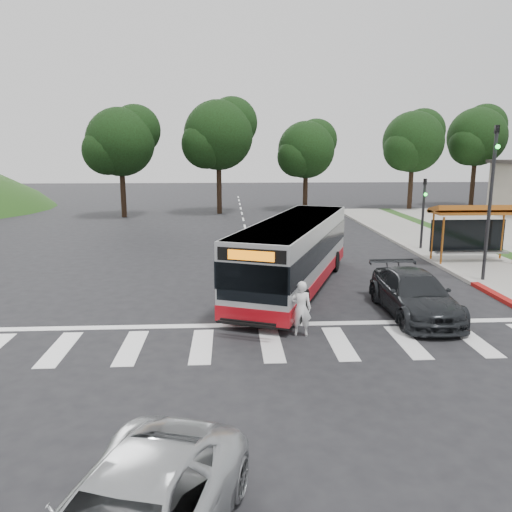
{
  "coord_description": "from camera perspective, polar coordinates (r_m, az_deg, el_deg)",
  "views": [
    {
      "loc": [
        -1.19,
        -18.51,
        5.49
      ],
      "look_at": [
        -0.17,
        -0.14,
        1.6
      ],
      "focal_mm": 35.0,
      "sensor_mm": 36.0,
      "label": 1
    }
  ],
  "objects": [
    {
      "name": "ground",
      "position": [
        19.34,
        0.49,
        -4.55
      ],
      "size": [
        140.0,
        140.0,
        0.0
      ],
      "primitive_type": "plane",
      "color": "black",
      "rests_on": "ground"
    },
    {
      "name": "sidewalk_east",
      "position": [
        29.68,
        21.15,
        0.58
      ],
      "size": [
        4.0,
        40.0,
        0.12
      ],
      "primitive_type": "cube",
      "color": "gray",
      "rests_on": "ground"
    },
    {
      "name": "curb_east",
      "position": [
        28.91,
        17.53,
        0.58
      ],
      "size": [
        0.3,
        40.0,
        0.15
      ],
      "primitive_type": "cube",
      "color": "#9E9991",
      "rests_on": "ground"
    },
    {
      "name": "crosswalk_ladder",
      "position": [
        14.63,
        1.75,
        -10.08
      ],
      "size": [
        18.0,
        2.6,
        0.01
      ],
      "primitive_type": "cube",
      "color": "silver",
      "rests_on": "ground"
    },
    {
      "name": "bus_shelter",
      "position": [
        26.67,
        23.64,
        4.18
      ],
      "size": [
        4.2,
        1.6,
        2.86
      ],
      "color": "#9F551A",
      "rests_on": "sidewalk_east"
    },
    {
      "name": "traffic_signal_ne_tall",
      "position": [
        22.78,
        25.3,
        6.75
      ],
      "size": [
        0.18,
        0.37,
        6.5
      ],
      "color": "black",
      "rests_on": "ground"
    },
    {
      "name": "traffic_signal_ne_short",
      "position": [
        29.23,
        18.6,
        5.4
      ],
      "size": [
        0.18,
        0.37,
        4.0
      ],
      "color": "black",
      "rests_on": "ground"
    },
    {
      "name": "tree_ne_a",
      "position": [
        49.68,
        17.6,
        12.43
      ],
      "size": [
        6.16,
        5.74,
        9.3
      ],
      "color": "black",
      "rests_on": "parking_lot"
    },
    {
      "name": "tree_ne_b",
      "position": [
        54.32,
        23.97,
        12.44
      ],
      "size": [
        6.16,
        5.74,
        10.02
      ],
      "color": "black",
      "rests_on": "ground"
    },
    {
      "name": "tree_north_a",
      "position": [
        44.61,
        -4.22,
        13.74
      ],
      "size": [
        6.6,
        6.15,
        10.17
      ],
      "color": "black",
      "rests_on": "ground"
    },
    {
      "name": "tree_north_b",
      "position": [
        47.13,
        5.83,
        12.08
      ],
      "size": [
        5.72,
        5.33,
        8.43
      ],
      "color": "black",
      "rests_on": "ground"
    },
    {
      "name": "tree_north_c",
      "position": [
        43.47,
        -15.13,
        12.59
      ],
      "size": [
        6.16,
        5.74,
        9.3
      ],
      "color": "black",
      "rests_on": "ground"
    },
    {
      "name": "transit_bus",
      "position": [
        20.05,
        4.41,
        0.14
      ],
      "size": [
        6.12,
        10.97,
        2.81
      ],
      "primitive_type": null,
      "rotation": [
        0.0,
        0.0,
        -0.37
      ],
      "color": "#B0B2B5",
      "rests_on": "ground"
    },
    {
      "name": "pedestrian",
      "position": [
        15.12,
        5.18,
        -5.98
      ],
      "size": [
        0.68,
        0.5,
        1.7
      ],
      "primitive_type": "imported",
      "rotation": [
        0.0,
        0.0,
        2.99
      ],
      "color": "white",
      "rests_on": "ground"
    },
    {
      "name": "dark_sedan",
      "position": [
        17.76,
        17.63,
        -4.18
      ],
      "size": [
        2.08,
        5.06,
        1.46
      ],
      "primitive_type": "imported",
      "rotation": [
        0.0,
        0.0,
        0.01
      ],
      "color": "#212427",
      "rests_on": "ground"
    }
  ]
}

